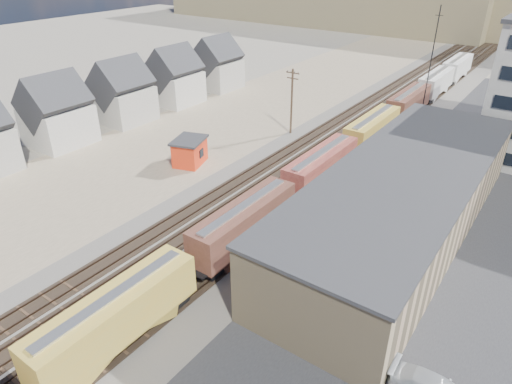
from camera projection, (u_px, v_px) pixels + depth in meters
The scene contains 11 objects.
ground at pixel (106, 311), 36.79m from camera, with size 300.00×300.00×0.00m, color #6B6356.
ballast_bed at pixel (362, 129), 72.47m from camera, with size 18.00×200.00×0.06m, color #4C4742.
dirt_yard at pixel (225, 122), 75.53m from camera, with size 24.00×180.00×0.03m, color #786A52.
asphalt_lot at pixel (491, 210), 50.55m from camera, with size 26.00×120.00×0.04m, color #232326.
rail_tracks at pixel (359, 128), 72.71m from camera, with size 11.40×200.00×0.24m.
freight_train at pixel (349, 146), 59.51m from camera, with size 3.00×119.74×4.46m.
warehouse at pixel (403, 200), 45.24m from camera, with size 12.40×40.40×7.25m.
utility_pole_north at pixel (292, 100), 68.56m from camera, with size 2.20×0.32×10.00m.
radio_mast at pixel (430, 65), 72.18m from camera, with size 1.20×0.16×18.00m.
townhouse_row at pixel (92, 104), 69.88m from camera, with size 8.15×68.16×10.47m.
maintenance_shed at pixel (190, 151), 60.46m from camera, with size 5.04×5.74×3.53m.
Camera 1 is at (25.93, -15.47, 26.09)m, focal length 32.00 mm.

